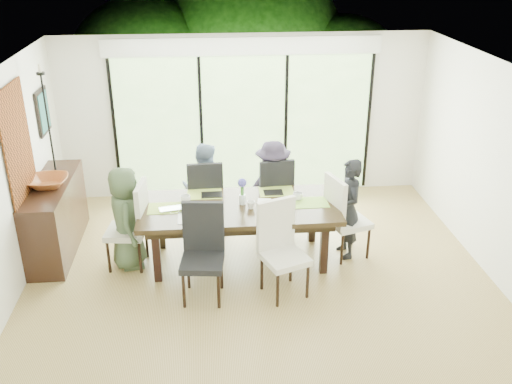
{
  "coord_description": "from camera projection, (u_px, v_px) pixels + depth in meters",
  "views": [
    {
      "loc": [
        -0.62,
        -6.54,
        4.09
      ],
      "look_at": [
        0.0,
        0.25,
        1.0
      ],
      "focal_mm": 40.0,
      "sensor_mm": 36.0,
      "label": 1
    }
  ],
  "objects": [
    {
      "name": "foliage_left",
      "position": [
        146.0,
        76.0,
        11.65
      ],
      "size": [
        3.2,
        3.2,
        3.2
      ],
      "primitive_type": "sphere",
      "color": "#14380F",
      "rests_on": "ground"
    },
    {
      "name": "bowl",
      "position": [
        48.0,
        182.0,
        7.61
      ],
      "size": [
        0.53,
        0.53,
        0.13
      ],
      "primitive_type": "imported",
      "color": "brown",
      "rests_on": "sideboard"
    },
    {
      "name": "mullion_c",
      "position": [
        286.0,
        125.0,
        9.47
      ],
      "size": [
        0.05,
        0.04,
        2.3
      ],
      "primitive_type": "cube",
      "color": "black",
      "rests_on": "wall_back"
    },
    {
      "name": "person_far_left",
      "position": [
        205.0,
        189.0,
        8.29
      ],
      "size": [
        0.74,
        0.56,
        1.41
      ],
      "primitive_type": "imported",
      "rotation": [
        0.0,
        0.0,
        2.9
      ],
      "color": "#788EAD",
      "rests_on": "floor"
    },
    {
      "name": "person_right_end",
      "position": [
        348.0,
        209.0,
        7.7
      ],
      "size": [
        0.48,
        0.7,
        1.41
      ],
      "primitive_type": "imported",
      "rotation": [
        0.0,
        0.0,
        -1.46
      ],
      "color": "black",
      "rests_on": "floor"
    },
    {
      "name": "wall_right",
      "position": [
        489.0,
        167.0,
        7.37
      ],
      "size": [
        0.02,
        5.0,
        2.7
      ],
      "primitive_type": "cube",
      "color": "silver",
      "rests_on": "floor"
    },
    {
      "name": "chair_right_end",
      "position": [
        349.0,
        216.0,
        7.75
      ],
      "size": [
        0.63,
        0.63,
        1.2
      ],
      "primitive_type": null,
      "rotation": [
        0.0,
        0.0,
        1.87
      ],
      "color": "silver",
      "rests_on": "floor"
    },
    {
      "name": "cup_a",
      "position": [
        186.0,
        199.0,
        7.59
      ],
      "size": [
        0.19,
        0.19,
        0.1
      ],
      "primitive_type": "imported",
      "rotation": [
        0.0,
        0.0,
        0.63
      ],
      "color": "white",
      "rests_on": "table_top"
    },
    {
      "name": "tapestry",
      "position": [
        18.0,
        145.0,
        7.09
      ],
      "size": [
        0.02,
        1.0,
        1.5
      ],
      "primitive_type": "cube",
      "color": "brown",
      "rests_on": "wall_left"
    },
    {
      "name": "book",
      "position": [
        257.0,
        203.0,
        7.59
      ],
      "size": [
        0.22,
        0.27,
        0.02
      ],
      "primitive_type": "imported",
      "rotation": [
        0.0,
        0.0,
        -0.16
      ],
      "color": "white",
      "rests_on": "table_top"
    },
    {
      "name": "platter_base",
      "position": [
        197.0,
        216.0,
        7.21
      ],
      "size": [
        0.28,
        0.28,
        0.03
      ],
      "primitive_type": "cube",
      "color": "white",
      "rests_on": "table_top"
    },
    {
      "name": "table_leg_fr",
      "position": [
        324.0,
        247.0,
        7.41
      ],
      "size": [
        0.1,
        0.1,
        0.75
      ],
      "primitive_type": "cube",
      "color": "black",
      "rests_on": "floor"
    },
    {
      "name": "candle",
      "position": [
        40.0,
        68.0,
        7.44
      ],
      "size": [
        0.04,
        0.04,
        0.11
      ],
      "primitive_type": "cylinder",
      "color": "silver",
      "rests_on": "sideboard"
    },
    {
      "name": "glass_doors",
      "position": [
        244.0,
        126.0,
        9.42
      ],
      "size": [
        4.2,
        0.02,
        2.3
      ],
      "primitive_type": "cube",
      "color": "#598C3F",
      "rests_on": "wall_back"
    },
    {
      "name": "candlestick_pan",
      "position": [
        40.0,
        73.0,
        7.46
      ],
      "size": [
        0.11,
        0.11,
        0.03
      ],
      "primitive_type": "cylinder",
      "color": "black",
      "rests_on": "sideboard"
    },
    {
      "name": "chair_near_right",
      "position": [
        285.0,
        251.0,
        6.87
      ],
      "size": [
        0.65,
        0.65,
        1.2
      ],
      "primitive_type": null,
      "rotation": [
        0.0,
        0.0,
        0.37
      ],
      "color": "silver",
      "rests_on": "floor"
    },
    {
      "name": "laptop",
      "position": [
        174.0,
        210.0,
        7.36
      ],
      "size": [
        0.4,
        0.3,
        0.03
      ],
      "primitive_type": "imported",
      "rotation": [
        0.0,
        0.0,
        0.22
      ],
      "color": "silver",
      "rests_on": "table_top"
    },
    {
      "name": "tablet_far_r",
      "position": [
        273.0,
        192.0,
        7.89
      ],
      "size": [
        0.26,
        0.19,
        0.01
      ],
      "primitive_type": "cube",
      "color": "black",
      "rests_on": "table_top"
    },
    {
      "name": "chair_far_left",
      "position": [
        205.0,
        195.0,
        8.36
      ],
      "size": [
        0.53,
        0.53,
        1.2
      ],
      "primitive_type": null,
      "rotation": [
        0.0,
        0.0,
        3.2
      ],
      "color": "black",
      "rests_on": "floor"
    },
    {
      "name": "floor",
      "position": [
        258.0,
        267.0,
        7.68
      ],
      "size": [
        6.0,
        5.0,
        0.01
      ],
      "primitive_type": "cube",
      "color": "olive",
      "rests_on": "ground"
    },
    {
      "name": "cup_b",
      "position": [
        251.0,
        205.0,
        7.43
      ],
      "size": [
        0.15,
        0.15,
        0.1
      ],
      "primitive_type": "imported",
      "rotation": [
        0.0,
        0.0,
        2.01
      ],
      "color": "white",
      "rests_on": "table_top"
    },
    {
      "name": "blinds_header",
      "position": [
        243.0,
        46.0,
        8.88
      ],
      "size": [
        4.4,
        0.06,
        0.28
      ],
      "primitive_type": "cube",
      "color": "white",
      "rests_on": "wall_back"
    },
    {
      "name": "table_apron",
      "position": [
        239.0,
        214.0,
        7.59
      ],
      "size": [
        2.4,
        0.98,
        0.11
      ],
      "primitive_type": "cube",
      "color": "black",
      "rests_on": "floor"
    },
    {
      "name": "hyacinth_stems",
      "position": [
        242.0,
        190.0,
        7.5
      ],
      "size": [
        0.04,
        0.04,
        0.17
      ],
      "primitive_type": "cylinder",
      "color": "#337226",
      "rests_on": "table_top"
    },
    {
      "name": "foliage_far",
      "position": [
        204.0,
        54.0,
        12.85
      ],
      "size": [
        3.6,
        3.6,
        3.6
      ],
      "primitive_type": "sphere",
      "color": "#14380F",
      "rests_on": "ground"
    },
    {
      "name": "deck",
      "position": [
        241.0,
        174.0,
        10.78
      ],
      "size": [
        6.0,
        1.8,
        0.1
      ],
      "primitive_type": "cube",
      "color": "brown",
      "rests_on": "ground"
    },
    {
      "name": "wall_front",
      "position": [
        286.0,
        288.0,
        4.84
      ],
      "size": [
        6.0,
        0.02,
        2.7
      ],
      "primitive_type": "cube",
      "color": "white",
      "rests_on": "floor"
    },
    {
      "name": "mullion_b",
      "position": [
        201.0,
        127.0,
        9.35
      ],
      "size": [
        0.05,
        0.04,
        2.3
      ],
      "primitive_type": "cube",
      "color": "black",
      "rests_on": "wall_back"
    },
    {
      "name": "placemat_far_l",
      "position": [
        205.0,
        194.0,
        7.86
      ],
      "size": [
        0.48,
        0.35,
        0.01
      ],
      "primitive_type": "cube",
      "color": "#A9C446",
      "rests_on": "table_top"
    },
    {
      "name": "person_far_right",
      "position": [
        273.0,
        187.0,
        8.38
      ],
      "size": [
        0.68,
        0.45,
        1.41
      ],
      "primitive_type": "imported",
      "rotation": [
        0.0,
        0.0,
        3.2
      ],
      "color": "#282132",
      "rests_on": "floor"
    },
    {
      "name": "chair_near_left",
      "position": [
        202.0,
        255.0,
        6.79
      ],
      "size": [
        0.56,
        0.56,
        1.2
      ],
      "primitive_type": null,
      "rotation": [
        0.0,
        0.0,
        -0.12
      ],
      "color": "black",
      "rests_on": "floor"
    },
    {
      "name": "platter_snacks",
      "position": [
        197.0,
        215.0,
        7.2
      ],
      "size": [
        0.22,
        0.22,
        0.02
      ],
      "primitive_type": "cube",
      "color": "orange",
      "rests_on": "table_top"
    },
    {
      "name": "placemat_right",
      "position": [
        310.0,
        203.0,
        7.61
      ],
      "size": [
        0.48,
        0.35,
        0.01
      ],
      "primitive_type": "cube",
      "color": "#82B340",
      "rests_on": "table_top"
    },
    {
      "name": "tablet_far_l",
      "position": [
        212.0,
        195.0,
        7.81
      ],
      "size": [
        0.28,
        0.2,
        0.01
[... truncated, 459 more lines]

